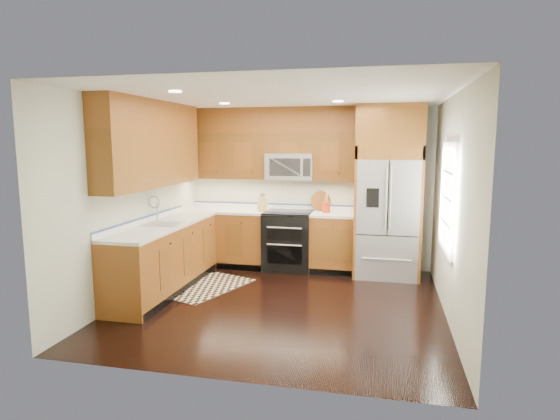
% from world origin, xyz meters
% --- Properties ---
extents(ground, '(4.00, 4.00, 0.00)m').
position_xyz_m(ground, '(0.00, 0.00, 0.00)').
color(ground, black).
rests_on(ground, ground).
extents(wall_back, '(4.00, 0.02, 2.60)m').
position_xyz_m(wall_back, '(0.00, 2.00, 1.30)').
color(wall_back, '#B5BAA7').
rests_on(wall_back, ground).
extents(wall_left, '(0.02, 4.00, 2.60)m').
position_xyz_m(wall_left, '(-2.00, 0.00, 1.30)').
color(wall_left, '#B5BAA7').
rests_on(wall_left, ground).
extents(wall_right, '(0.02, 4.00, 2.60)m').
position_xyz_m(wall_right, '(2.00, 0.00, 1.30)').
color(wall_right, '#B5BAA7').
rests_on(wall_right, ground).
extents(window, '(0.04, 1.10, 1.30)m').
position_xyz_m(window, '(1.98, 0.20, 1.40)').
color(window, white).
rests_on(window, ground).
extents(base_cabinets, '(2.85, 3.00, 0.90)m').
position_xyz_m(base_cabinets, '(-1.23, 0.90, 0.45)').
color(base_cabinets, brown).
rests_on(base_cabinets, ground).
extents(countertop, '(2.86, 3.01, 0.04)m').
position_xyz_m(countertop, '(-1.09, 1.01, 0.92)').
color(countertop, white).
rests_on(countertop, base_cabinets).
extents(upper_cabinets, '(2.85, 3.00, 1.15)m').
position_xyz_m(upper_cabinets, '(-1.15, 1.09, 2.02)').
color(upper_cabinets, brown).
rests_on(upper_cabinets, ground).
extents(range, '(0.76, 0.67, 0.95)m').
position_xyz_m(range, '(-0.25, 1.67, 0.47)').
color(range, black).
rests_on(range, ground).
extents(microwave, '(0.76, 0.40, 0.42)m').
position_xyz_m(microwave, '(-0.25, 1.80, 1.66)').
color(microwave, '#B2B2B7').
rests_on(microwave, ground).
extents(refrigerator, '(0.98, 0.75, 2.60)m').
position_xyz_m(refrigerator, '(1.30, 1.63, 1.30)').
color(refrigerator, '#B2B2B7').
rests_on(refrigerator, ground).
extents(sink_faucet, '(0.54, 0.44, 0.37)m').
position_xyz_m(sink_faucet, '(-1.73, 0.23, 0.99)').
color(sink_faucet, '#B2B2B7').
rests_on(sink_faucet, countertop).
extents(rug, '(1.20, 1.51, 0.01)m').
position_xyz_m(rug, '(-1.20, 0.45, 0.01)').
color(rug, black).
rests_on(rug, ground).
extents(knife_block, '(0.14, 0.17, 0.29)m').
position_xyz_m(knife_block, '(-0.69, 1.69, 1.06)').
color(knife_block, tan).
rests_on(knife_block, countertop).
extents(utensil_crock, '(0.16, 0.16, 0.36)m').
position_xyz_m(utensil_crock, '(0.35, 1.73, 1.06)').
color(utensil_crock, red).
rests_on(utensil_crock, countertop).
extents(cutting_board, '(0.42, 0.42, 0.02)m').
position_xyz_m(cutting_board, '(0.23, 1.94, 0.95)').
color(cutting_board, brown).
rests_on(cutting_board, countertop).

